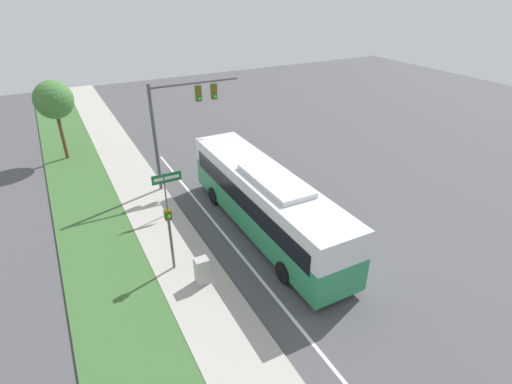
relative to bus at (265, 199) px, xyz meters
name	(u,v)px	position (x,y,z in m)	size (l,w,h in m)	color
ground_plane	(324,252)	(1.59, -2.99, -1.88)	(80.00, 80.00, 0.00)	#4C4C4F
sidewalk	(202,294)	(-4.61, -2.99, -1.82)	(2.80, 80.00, 0.12)	#ADA89E
grass_verge	(123,322)	(-7.81, -2.99, -1.83)	(3.60, 80.00, 0.10)	#3D6633
lane_divider_near	(258,276)	(-2.01, -2.99, -1.87)	(0.14, 30.00, 0.01)	silver
bus	(265,199)	(0.00, 0.00, 0.00)	(2.68, 12.38, 3.45)	#2D8956
signal_gantry	(179,114)	(-1.89, 6.84, 2.73)	(5.39, 0.41, 6.52)	#4C4C51
pedestrian_signal	(170,230)	(-5.10, -0.84, 0.23)	(0.28, 0.34, 3.09)	#4C4C51
street_sign	(166,185)	(-3.90, 3.71, 0.04)	(1.59, 0.08, 2.61)	#4C4C51
utility_cabinet	(202,271)	(-4.32, -2.36, -1.15)	(0.57, 0.48, 1.20)	#A8A8A3
roadside_tree	(54,100)	(-8.05, 14.73, 2.43)	(2.57, 2.57, 5.52)	brown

